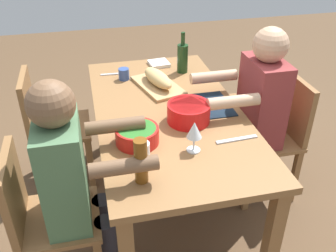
{
  "coord_description": "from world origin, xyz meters",
  "views": [
    {
      "loc": [
        1.91,
        -0.44,
        1.86
      ],
      "look_at": [
        0.0,
        0.0,
        0.63
      ],
      "focal_mm": 40.58,
      "sensor_mm": 36.0,
      "label": 1
    }
  ],
  "objects": [
    {
      "name": "cutting_board",
      "position": [
        -0.32,
        0.01,
        0.75
      ],
      "size": [
        0.44,
        0.32,
        0.02
      ],
      "primitive_type": "cube",
      "rotation": [
        0.0,
        0.0,
        0.28
      ],
      "color": "tan",
      "rests_on": "dining_table"
    },
    {
      "name": "beer_bottle",
      "position": [
        0.6,
        -0.26,
        0.85
      ],
      "size": [
        0.06,
        0.06,
        0.22
      ],
      "primitive_type": "cylinder",
      "color": "brown",
      "rests_on": "dining_table"
    },
    {
      "name": "serving_bowl_fruit",
      "position": [
        0.15,
        0.08,
        0.8
      ],
      "size": [
        0.24,
        0.24,
        0.11
      ],
      "color": "red",
      "rests_on": "dining_table"
    },
    {
      "name": "serving_bowl_greens",
      "position": [
        0.29,
        -0.23,
        0.79
      ],
      "size": [
        0.22,
        0.22,
        0.09
      ],
      "color": "red",
      "rests_on": "dining_table"
    },
    {
      "name": "wine_glass",
      "position": [
        0.43,
        0.03,
        0.86
      ],
      "size": [
        0.08,
        0.08,
        0.17
      ],
      "color": "silver",
      "rests_on": "dining_table"
    },
    {
      "name": "fork_near_left",
      "position": [
        -0.58,
        -0.27,
        0.74
      ],
      "size": [
        0.03,
        0.17,
        0.01
      ],
      "primitive_type": "cube",
      "rotation": [
        0.0,
        0.0,
        -0.06
      ],
      "color": "silver",
      "rests_on": "dining_table"
    },
    {
      "name": "placemat_far_center",
      "position": [
        0.0,
        0.27,
        0.74
      ],
      "size": [
        0.32,
        0.23,
        0.01
      ],
      "primitive_type": "cube",
      "color": "#142333",
      "rests_on": "dining_table"
    },
    {
      "name": "dining_table",
      "position": [
        0.0,
        0.0,
        0.65
      ],
      "size": [
        1.61,
        0.85,
        0.74
      ],
      "color": "olive",
      "rests_on": "ground_plane"
    },
    {
      "name": "bread_loaf",
      "position": [
        -0.32,
        0.01,
        0.81
      ],
      "size": [
        0.34,
        0.19,
        0.09
      ],
      "primitive_type": "ellipsoid",
      "rotation": [
        0.0,
        0.0,
        0.28
      ],
      "color": "tan",
      "rests_on": "cutting_board"
    },
    {
      "name": "chair_far_center",
      "position": [
        0.0,
        0.75,
        0.48
      ],
      "size": [
        0.4,
        0.4,
        0.85
      ],
      "color": "olive",
      "rests_on": "ground_plane"
    },
    {
      "name": "chair_near_left",
      "position": [
        -0.44,
        -0.75,
        0.48
      ],
      "size": [
        0.4,
        0.4,
        0.85
      ],
      "color": "olive",
      "rests_on": "ground_plane"
    },
    {
      "name": "diner_far_center",
      "position": [
        -0.0,
        0.56,
        0.7
      ],
      "size": [
        0.41,
        0.53,
        1.2
      ],
      "color": "#2D2D38",
      "rests_on": "ground_plane"
    },
    {
      "name": "napkin_stack",
      "position": [
        -0.68,
        0.09,
        0.75
      ],
      "size": [
        0.16,
        0.16,
        0.02
      ],
      "primitive_type": "cube",
      "rotation": [
        0.0,
        0.0,
        0.12
      ],
      "color": "white",
      "rests_on": "dining_table"
    },
    {
      "name": "carving_knife",
      "position": [
        0.39,
        0.28,
        0.74
      ],
      "size": [
        0.04,
        0.23,
        0.01
      ],
      "primitive_type": "cube",
      "rotation": [
        0.0,
        0.0,
        1.63
      ],
      "color": "silver",
      "rests_on": "dining_table"
    },
    {
      "name": "ground_plane",
      "position": [
        0.0,
        0.0,
        0.0
      ],
      "size": [
        8.0,
        8.0,
        0.0
      ],
      "primitive_type": "plane",
      "color": "brown"
    },
    {
      "name": "chair_far_left",
      "position": [
        -0.44,
        0.75,
        0.48
      ],
      "size": [
        0.4,
        0.4,
        0.85
      ],
      "color": "olive",
      "rests_on": "ground_plane"
    },
    {
      "name": "wine_bottle",
      "position": [
        -0.52,
        0.23,
        0.85
      ],
      "size": [
        0.08,
        0.08,
        0.29
      ],
      "color": "#193819",
      "rests_on": "dining_table"
    },
    {
      "name": "cup_near_right",
      "position": [
        0.46,
        -0.23,
        0.79
      ],
      "size": [
        0.07,
        0.07,
        0.11
      ],
      "primitive_type": "cylinder",
      "color": "white",
      "rests_on": "dining_table"
    },
    {
      "name": "chair_near_right",
      "position": [
        0.44,
        -0.75,
        0.48
      ],
      "size": [
        0.4,
        0.4,
        0.85
      ],
      "color": "olive",
      "rests_on": "ground_plane"
    },
    {
      "name": "cup_near_left",
      "position": [
        -0.49,
        -0.2,
        0.78
      ],
      "size": [
        0.07,
        0.07,
        0.08
      ],
      "primitive_type": "cylinder",
      "color": "#334C8C",
      "rests_on": "dining_table"
    },
    {
      "name": "diner_near_right",
      "position": [
        0.44,
        -0.56,
        0.7
      ],
      "size": [
        0.41,
        0.53,
        1.2
      ],
      "color": "#2D2D38",
      "rests_on": "ground_plane"
    }
  ]
}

